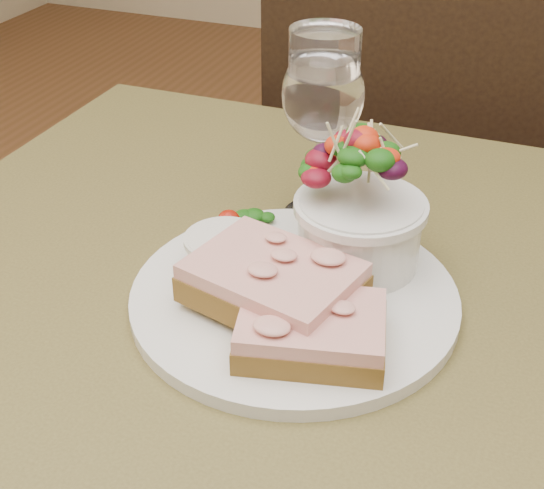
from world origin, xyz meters
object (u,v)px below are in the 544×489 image
at_px(chair_far, 403,299).
at_px(ramekin, 225,253).
at_px(salad_bowl, 361,203).
at_px(sandwich_front, 312,331).
at_px(dinner_plate, 294,297).
at_px(wine_glass, 323,100).
at_px(cafe_table, 285,400).
at_px(sandwich_back, 273,282).

bearing_deg(chair_far, ramekin, 81.66).
bearing_deg(ramekin, salad_bowl, 29.20).
distance_m(sandwich_front, ramekin, 0.12).
xyz_separation_m(dinner_plate, wine_glass, (-0.03, 0.14, 0.12)).
xyz_separation_m(cafe_table, wine_glass, (-0.02, 0.16, 0.22)).
distance_m(chair_far, wine_glass, 0.77).
height_order(chair_far, sandwich_front, chair_far).
relative_size(chair_far, ramekin, 14.24).
bearing_deg(wine_glass, ramekin, -106.27).
bearing_deg(wine_glass, chair_far, 88.61).
relative_size(salad_bowl, wine_glass, 0.73).
height_order(cafe_table, ramekin, ramekin).
relative_size(cafe_table, ramekin, 12.66).
bearing_deg(salad_bowl, ramekin, -150.80).
bearing_deg(ramekin, wine_glass, 73.73).
bearing_deg(salad_bowl, wine_glass, 127.59).
distance_m(chair_far, sandwich_back, 0.84).
relative_size(sandwich_front, salad_bowl, 0.98).
height_order(chair_far, salad_bowl, chair_far).
xyz_separation_m(cafe_table, sandwich_back, (-0.01, -0.01, 0.14)).
height_order(cafe_table, wine_glass, wine_glass).
height_order(chair_far, wine_glass, wine_glass).
relative_size(dinner_plate, sandwich_front, 2.19).
bearing_deg(salad_bowl, sandwich_back, -116.75).
bearing_deg(sandwich_back, ramekin, 164.46).
xyz_separation_m(sandwich_front, sandwich_back, (-0.04, 0.03, 0.01)).
height_order(sandwich_front, ramekin, ramekin).
xyz_separation_m(chair_far, sandwich_front, (0.05, -0.71, 0.48)).
relative_size(cafe_table, salad_bowl, 6.30).
relative_size(cafe_table, sandwich_back, 5.44).
xyz_separation_m(cafe_table, sandwich_front, (0.04, -0.05, 0.13)).
distance_m(sandwich_front, sandwich_back, 0.06).
bearing_deg(salad_bowl, cafe_table, -117.21).
xyz_separation_m(dinner_plate, salad_bowl, (0.04, 0.06, 0.07)).
height_order(chair_far, sandwich_back, chair_far).
distance_m(dinner_plate, ramekin, 0.07).
relative_size(cafe_table, sandwich_front, 6.40).
height_order(dinner_plate, sandwich_back, sandwich_back).
distance_m(sandwich_front, wine_glass, 0.23).
relative_size(dinner_plate, sandwich_back, 1.86).
distance_m(cafe_table, sandwich_front, 0.14).
bearing_deg(chair_far, sandwich_back, 86.66).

